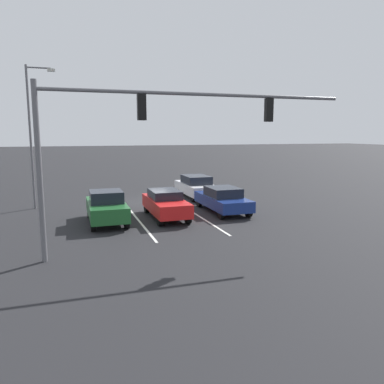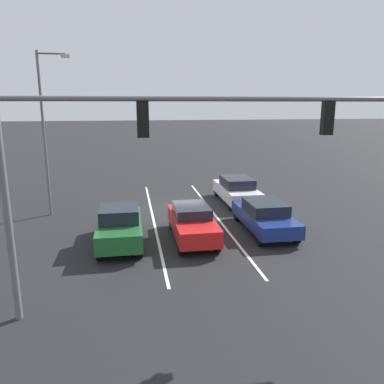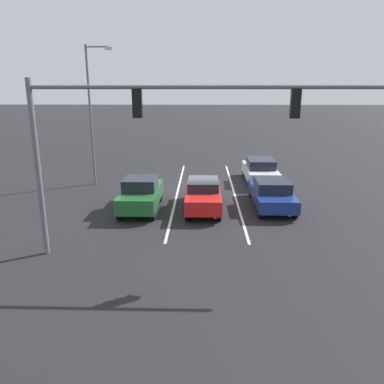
{
  "view_description": "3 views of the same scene",
  "coord_description": "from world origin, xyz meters",
  "views": [
    {
      "loc": [
        5.11,
        24.75,
        4.6
      ],
      "look_at": [
        -0.55,
        7.63,
        1.77
      ],
      "focal_mm": 35.0,
      "sensor_mm": 36.0,
      "label": 1
    },
    {
      "loc": [
        2.83,
        20.95,
        5.97
      ],
      "look_at": [
        0.03,
        4.36,
        1.99
      ],
      "focal_mm": 35.0,
      "sensor_mm": 36.0,
      "label": 2
    },
    {
      "loc": [
        0.22,
        23.65,
        6.07
      ],
      "look_at": [
        0.68,
        7.09,
        1.45
      ],
      "focal_mm": 35.0,
      "sensor_mm": 36.0,
      "label": 3
    }
  ],
  "objects": [
    {
      "name": "street_lamp_right_shoulder",
      "position": [
        7.05,
        0.14,
        4.87
      ],
      "size": [
        1.67,
        0.24,
        8.58
      ],
      "color": "slate",
      "rests_on": "ground_plane"
    },
    {
      "name": "lane_stripe_center_divider",
      "position": [
        1.7,
        1.85,
        0.01
      ],
      "size": [
        0.12,
        15.71,
        0.01
      ],
      "primitive_type": "cube",
      "color": "silver",
      "rests_on": "ground_plane"
    },
    {
      "name": "traffic_signal_gantry",
      "position": [
        2.24,
        10.7,
        4.86
      ],
      "size": [
        12.35,
        0.37,
        6.41
      ],
      "color": "slate",
      "rests_on": "ground_plane"
    },
    {
      "name": "car_navy_leftlane_front",
      "position": [
        -3.43,
        4.67,
        0.76
      ],
      "size": [
        1.91,
        4.73,
        1.48
      ],
      "color": "navy",
      "rests_on": "ground_plane"
    },
    {
      "name": "lane_stripe_left_divider",
      "position": [
        -1.7,
        1.85,
        0.01
      ],
      "size": [
        0.12,
        15.71,
        0.01
      ],
      "primitive_type": "cube",
      "color": "silver",
      "rests_on": "ground_plane"
    },
    {
      "name": "ground_plane",
      "position": [
        0.0,
        0.0,
        0.0
      ],
      "size": [
        240.0,
        240.0,
        0.0
      ],
      "primitive_type": "plane",
      "color": "black"
    },
    {
      "name": "car_silver_leftlane_second",
      "position": [
        -3.62,
        -0.73,
        0.81
      ],
      "size": [
        1.93,
        4.72,
        1.58
      ],
      "color": "silver",
      "rests_on": "ground_plane"
    },
    {
      "name": "car_darkgreen_rightlane_front",
      "position": [
        3.35,
        5.34,
        0.84
      ],
      "size": [
        1.84,
        4.27,
        1.69
      ],
      "color": "#1E5928",
      "rests_on": "ground_plane"
    },
    {
      "name": "car_red_midlane_front",
      "position": [
        0.16,
        5.16,
        0.8
      ],
      "size": [
        1.74,
        4.52,
        1.52
      ],
      "color": "red",
      "rests_on": "ground_plane"
    }
  ]
}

